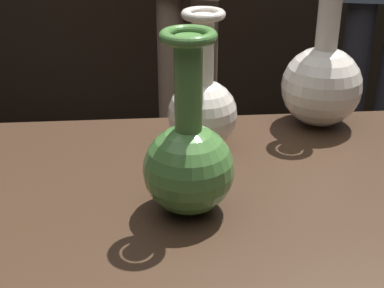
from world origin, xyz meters
name	(u,v)px	position (x,y,z in m)	size (l,w,h in m)	color
back_display_shelf	(160,32)	(0.00, 2.20, 0.49)	(2.60, 0.40, 0.99)	black
vase_centerpiece	(189,159)	(-0.01, -0.02, 0.88)	(0.13, 0.13, 0.26)	#477A38
vase_tall_behind	(322,80)	(0.27, 0.27, 0.89)	(0.15, 0.15, 0.29)	silver
vase_left_accent	(203,106)	(0.03, 0.19, 0.88)	(0.12, 0.12, 0.24)	silver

